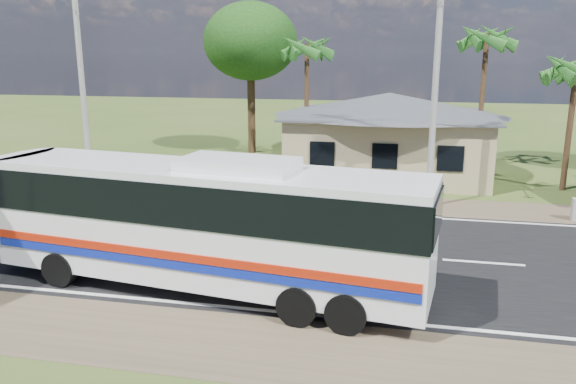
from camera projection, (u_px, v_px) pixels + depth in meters
name	position (u px, v px, depth m)	size (l,w,h in m)	color
ground	(342.00, 253.00, 18.65)	(120.00, 120.00, 0.00)	#304418
road	(342.00, 253.00, 18.65)	(120.00, 16.00, 0.03)	black
house	(388.00, 126.00, 30.16)	(12.40, 10.00, 5.00)	tan
utility_poles	(428.00, 70.00, 22.89)	(32.80, 2.22, 11.00)	#9E9E99
palm_mid	(487.00, 39.00, 30.45)	(2.80, 2.80, 8.20)	#47301E
palm_far	(307.00, 49.00, 33.02)	(2.80, 2.80, 7.70)	#47301E
tree_behind_house	(250.00, 42.00, 35.60)	(6.00, 6.00, 9.61)	#47301E
coach_bus	(205.00, 215.00, 15.28)	(12.52, 4.22, 3.82)	white
motorcycle	(405.00, 206.00, 22.80)	(0.54, 1.55, 0.82)	black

